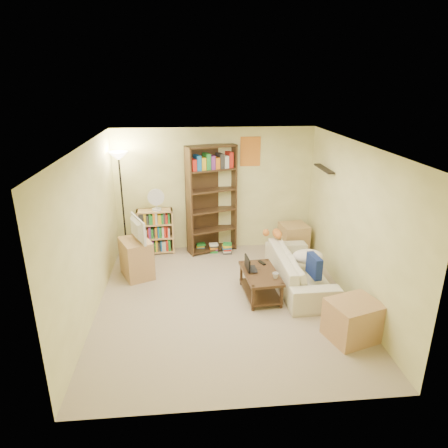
# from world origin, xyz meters

# --- Properties ---
(room) EXTENTS (4.50, 4.54, 2.52)m
(room) POSITION_xyz_m (0.00, 0.01, 1.62)
(room) COLOR #C3AC92
(room) RESTS_ON ground
(sofa) EXTENTS (2.04, 0.85, 0.59)m
(sofa) POSITION_xyz_m (1.33, 0.42, 0.29)
(sofa) COLOR beige
(sofa) RESTS_ON ground
(navy_pillow) EXTENTS (0.16, 0.40, 0.35)m
(navy_pillow) POSITION_xyz_m (1.43, -0.01, 0.56)
(navy_pillow) COLOR navy
(navy_pillow) RESTS_ON sofa
(cream_blanket) EXTENTS (0.54, 0.39, 0.23)m
(cream_blanket) POSITION_xyz_m (1.47, 0.48, 0.50)
(cream_blanket) COLOR silver
(cream_blanket) RESTS_ON sofa
(tabby_cat) EXTENTS (0.46, 0.17, 0.16)m
(tabby_cat) POSITION_xyz_m (1.05, 1.19, 0.67)
(tabby_cat) COLOR orange
(tabby_cat) RESTS_ON sofa
(coffee_table) EXTENTS (0.61, 1.00, 0.43)m
(coffee_table) POSITION_xyz_m (0.59, 0.11, 0.28)
(coffee_table) COLOR #432B1A
(coffee_table) RESTS_ON ground
(laptop) EXTENTS (0.29, 0.19, 0.02)m
(laptop) POSITION_xyz_m (0.52, 0.21, 0.44)
(laptop) COLOR black
(laptop) RESTS_ON coffee_table
(laptop_screen) EXTENTS (0.04, 0.32, 0.21)m
(laptop_screen) POSITION_xyz_m (0.38, 0.20, 0.56)
(laptop_screen) COLOR white
(laptop_screen) RESTS_ON laptop
(mug) EXTENTS (0.16, 0.16, 0.09)m
(mug) POSITION_xyz_m (0.78, -0.11, 0.47)
(mug) COLOR silver
(mug) RESTS_ON coffee_table
(tv_remote) EXTENTS (0.11, 0.18, 0.02)m
(tv_remote) POSITION_xyz_m (0.67, 0.44, 0.44)
(tv_remote) COLOR black
(tv_remote) RESTS_ON coffee_table
(tv_stand) EXTENTS (0.68, 0.78, 0.69)m
(tv_stand) POSITION_xyz_m (-1.50, 1.03, 0.35)
(tv_stand) COLOR #B17E56
(tv_stand) RESTS_ON ground
(television) EXTENTS (0.79, 0.62, 0.42)m
(television) POSITION_xyz_m (-1.50, 1.03, 0.90)
(television) COLOR black
(television) RESTS_ON tv_stand
(tall_bookshelf) EXTENTS (1.04, 0.63, 2.18)m
(tall_bookshelf) POSITION_xyz_m (-0.07, 2.05, 1.15)
(tall_bookshelf) COLOR #452F1A
(tall_bookshelf) RESTS_ON ground
(short_bookshelf) EXTENTS (0.73, 0.34, 0.92)m
(short_bookshelf) POSITION_xyz_m (-1.22, 2.05, 0.46)
(short_bookshelf) COLOR tan
(short_bookshelf) RESTS_ON ground
(desk_fan) EXTENTS (0.33, 0.18, 0.44)m
(desk_fan) POSITION_xyz_m (-1.17, 2.00, 1.15)
(desk_fan) COLOR silver
(desk_fan) RESTS_ON short_bookshelf
(floor_lamp) EXTENTS (0.36, 0.36, 2.12)m
(floor_lamp) POSITION_xyz_m (-1.80, 1.90, 1.69)
(floor_lamp) COLOR black
(floor_lamp) RESTS_ON ground
(side_table) EXTENTS (0.59, 0.59, 0.59)m
(side_table) POSITION_xyz_m (1.59, 1.83, 0.30)
(side_table) COLOR tan
(side_table) RESTS_ON ground
(end_cabinet) EXTENTS (0.80, 0.72, 0.55)m
(end_cabinet) POSITION_xyz_m (1.65, -1.13, 0.28)
(end_cabinet) COLOR tan
(end_cabinet) RESTS_ON ground
(book_stacks) EXTENTS (0.72, 0.35, 0.23)m
(book_stacks) POSITION_xyz_m (-0.02, 1.94, 0.10)
(book_stacks) COLOR red
(book_stacks) RESTS_ON ground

